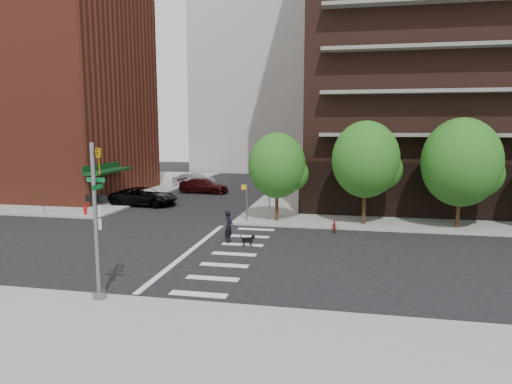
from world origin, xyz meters
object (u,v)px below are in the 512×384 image
Objects in this scene: traffic_signal at (97,234)px; parked_car_silver at (194,180)px; parked_car_black at (144,197)px; scooter at (335,225)px; fire_hydrant at (85,209)px; parked_car_maroon at (204,186)px; dog_walker at (229,227)px.

parked_car_silver is at bearing 102.73° from traffic_signal.
parked_car_silver is (0.24, 12.54, -0.01)m from parked_car_black.
parked_car_silver is at bearing 126.05° from scooter.
parked_car_maroon is at bearing 69.78° from fire_hydrant.
scooter is at bearing -139.95° from parked_car_silver.
parked_car_maroon is at bearing -16.83° from parked_car_black.
scooter is at bearing -110.82° from parked_car_black.
parked_car_black is 17.61m from scooter.
dog_walker is (-5.99, -4.18, 0.51)m from scooter.
parked_car_maroon is (5.00, 13.58, 0.19)m from fire_hydrant.
parked_car_black is at bearing 110.55° from traffic_signal.
parked_car_maroon is (-5.03, 28.87, -1.96)m from traffic_signal.
traffic_signal is 3.15× the size of dog_walker.
traffic_signal is 8.20× the size of fire_hydrant.
parked_car_black is 12.54m from parked_car_silver.
parked_car_silver is (-7.49, 33.16, -1.92)m from traffic_signal.
parked_car_maroon is 4.95m from parked_car_silver.
fire_hydrant is at bearing 71.38° from dog_walker.
fire_hydrant is 0.14× the size of parked_car_maroon.
parked_car_maroon is at bearing 99.88° from traffic_signal.
dog_walker reaches higher than scooter.
parked_car_black is 8.68m from parked_car_maroon.
dog_walker is at bearing -153.63° from parked_car_maroon.
dog_walker is (10.08, -23.35, 0.18)m from parked_car_silver.
parked_car_maroon is at bearing -150.07° from parked_car_silver.
fire_hydrant is at bearing 171.99° from parked_car_silver.
parked_car_silver is at bearing 28.20° from dog_walker.
parked_car_silver is 2.81× the size of scooter.
scooter is 0.88× the size of dog_walker.
scooter is 7.32m from dog_walker.
parked_car_silver reaches higher than parked_car_maroon.
dog_walker is at bearing -149.04° from scooter.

